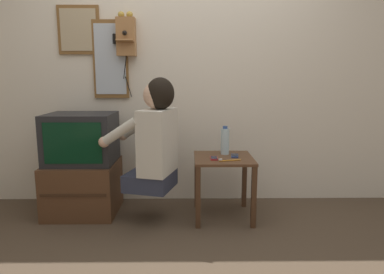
{
  "coord_description": "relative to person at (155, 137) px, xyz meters",
  "views": [
    {
      "loc": [
        -0.0,
        -2.34,
        1.2
      ],
      "look_at": [
        0.03,
        0.45,
        0.72
      ],
      "focal_mm": 32.0,
      "sensor_mm": 36.0,
      "label": 1
    }
  ],
  "objects": [
    {
      "name": "wall_back",
      "position": [
        0.27,
        0.58,
        0.55
      ],
      "size": [
        6.8,
        0.05,
        2.55
      ],
      "color": "silver",
      "rests_on": "ground_plane"
    },
    {
      "name": "toothbrush",
      "position": [
        0.6,
        -0.05,
        -0.19
      ],
      "size": [
        0.18,
        0.05,
        0.02
      ],
      "rotation": [
        0.0,
        0.0,
        1.78
      ],
      "color": "orange",
      "rests_on": "side_table"
    },
    {
      "name": "ground_plane",
      "position": [
        0.27,
        -0.4,
        -0.73
      ],
      "size": [
        14.0,
        14.0,
        0.0
      ],
      "primitive_type": "plane",
      "color": "#4C3D2D"
    },
    {
      "name": "television",
      "position": [
        -0.67,
        0.22,
        -0.05
      ],
      "size": [
        0.58,
        0.48,
        0.44
      ],
      "color": "#232326",
      "rests_on": "tv_stand"
    },
    {
      "name": "cell_phone_held",
      "position": [
        0.49,
        0.03,
        -0.19
      ],
      "size": [
        0.06,
        0.13,
        0.01
      ],
      "rotation": [
        0.0,
        0.0,
        -0.02
      ],
      "color": "maroon",
      "rests_on": "side_table"
    },
    {
      "name": "wall_mirror",
      "position": [
        -0.45,
        0.53,
        0.65
      ],
      "size": [
        0.32,
        0.04,
        0.72
      ],
      "color": "brown"
    },
    {
      "name": "cell_phone_spare",
      "position": [
        0.67,
        0.12,
        -0.19
      ],
      "size": [
        0.08,
        0.13,
        0.01
      ],
      "rotation": [
        0.0,
        0.0,
        -0.14
      ],
      "color": "navy",
      "rests_on": "side_table"
    },
    {
      "name": "side_table",
      "position": [
        0.58,
        0.1,
        -0.3
      ],
      "size": [
        0.5,
        0.52,
        0.53
      ],
      "color": "#51331E",
      "rests_on": "ground_plane"
    },
    {
      "name": "water_bottle",
      "position": [
        0.6,
        0.21,
        -0.08
      ],
      "size": [
        0.07,
        0.07,
        0.25
      ],
      "color": "silver",
      "rests_on": "side_table"
    },
    {
      "name": "wall_phone_antique",
      "position": [
        -0.29,
        0.49,
        0.85
      ],
      "size": [
        0.21,
        0.19,
        0.77
      ],
      "color": "#9E6B3D"
    },
    {
      "name": "person",
      "position": [
        0.0,
        0.0,
        0.0
      ],
      "size": [
        0.64,
        0.53,
        0.92
      ],
      "rotation": [
        0.0,
        0.0,
        1.29
      ],
      "color": "#2D3347",
      "rests_on": "ground_plane"
    },
    {
      "name": "framed_picture",
      "position": [
        -0.74,
        0.54,
        0.91
      ],
      "size": [
        0.38,
        0.03,
        0.44
      ],
      "color": "brown"
    },
    {
      "name": "tv_stand",
      "position": [
        -0.67,
        0.21,
        -0.5
      ],
      "size": [
        0.6,
        0.56,
        0.46
      ],
      "color": "#51331E",
      "rests_on": "ground_plane"
    }
  ]
}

